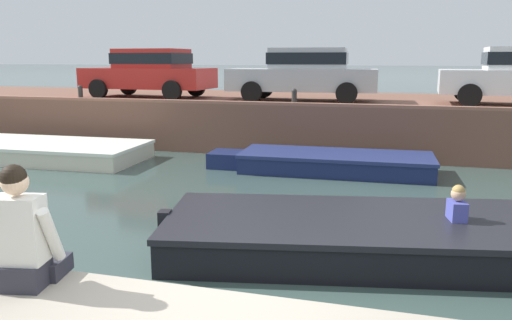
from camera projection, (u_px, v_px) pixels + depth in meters
name	position (u px, v px, depth m)	size (l,w,h in m)	color
ground_plane	(320.00, 216.00, 8.57)	(400.00, 400.00, 0.00)	#384C47
far_quay_wall	(355.00, 121.00, 15.88)	(60.00, 6.00, 1.41)	brown
far_wall_coping	(348.00, 105.00, 13.01)	(60.00, 0.24, 0.08)	#925F4C
boat_moored_west_cream	(28.00, 150.00, 13.40)	(6.98, 2.44, 0.47)	silver
boat_moored_central_navy	(326.00, 162.00, 11.85)	(5.36, 1.77, 0.46)	navy
motorboat_passing	(409.00, 237.00, 6.80)	(7.40, 3.25, 1.01)	black
car_leftmost_red	(150.00, 71.00, 16.06)	(4.23, 2.06, 1.54)	#B2231E
car_left_inner_silver	(305.00, 72.00, 14.76)	(4.43, 2.05, 1.54)	#B7BABC
mooring_bollard_west	(80.00, 92.00, 15.17)	(0.15, 0.15, 0.45)	#2D2B28
mooring_bollard_mid	(294.00, 96.00, 13.47)	(0.15, 0.15, 0.45)	#2D2B28
person_seated_left	(24.00, 239.00, 3.81)	(0.57, 0.58, 0.97)	#282833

